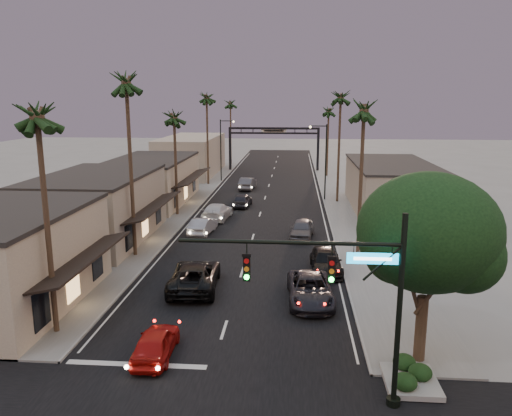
% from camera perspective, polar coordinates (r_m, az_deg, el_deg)
% --- Properties ---
extents(ground, '(200.00, 200.00, 0.00)m').
position_cam_1_polar(ground, '(55.38, 0.68, -0.02)').
color(ground, slate).
rests_on(ground, ground).
extents(road, '(14.00, 120.00, 0.02)m').
position_cam_1_polar(road, '(60.26, 0.99, 1.00)').
color(road, black).
rests_on(road, ground).
extents(sidewalk_left, '(5.00, 92.00, 0.12)m').
position_cam_1_polar(sidewalk_left, '(68.29, -6.64, 2.31)').
color(sidewalk_left, slate).
rests_on(sidewalk_left, ground).
extents(sidewalk_right, '(5.00, 92.00, 0.12)m').
position_cam_1_polar(sidewalk_right, '(67.29, 9.47, 2.07)').
color(sidewalk_right, slate).
rests_on(sidewalk_right, ground).
extents(storefront_near, '(8.00, 12.00, 5.50)m').
position_cam_1_polar(storefront_near, '(32.12, -26.93, -5.50)').
color(storefront_near, tan).
rests_on(storefront_near, ground).
extents(storefront_mid, '(8.00, 14.00, 5.50)m').
position_cam_1_polar(storefront_mid, '(44.22, -17.63, -0.13)').
color(storefront_mid, gray).
rests_on(storefront_mid, ground).
extents(storefront_far, '(8.00, 16.00, 5.00)m').
position_cam_1_polar(storefront_far, '(59.12, -11.88, 2.97)').
color(storefront_far, tan).
rests_on(storefront_far, ground).
extents(storefront_dist, '(8.00, 20.00, 6.00)m').
position_cam_1_polar(storefront_dist, '(81.18, -7.37, 5.97)').
color(storefront_dist, gray).
rests_on(storefront_dist, ground).
extents(building_right, '(8.00, 18.00, 5.00)m').
position_cam_1_polar(building_right, '(55.77, 15.20, 2.25)').
color(building_right, gray).
rests_on(building_right, ground).
extents(traffic_signal, '(8.51, 0.22, 7.80)m').
position_cam_1_polar(traffic_signal, '(19.33, 10.63, -8.37)').
color(traffic_signal, black).
rests_on(traffic_signal, ground).
extents(corner_tree, '(6.20, 6.20, 8.80)m').
position_cam_1_polar(corner_tree, '(23.00, 19.25, -3.15)').
color(corner_tree, '#38281C').
rests_on(corner_tree, ground).
extents(planter, '(2.20, 2.60, 0.24)m').
position_cam_1_polar(planter, '(23.35, 17.22, -18.75)').
color(planter, gray).
rests_on(planter, ground).
extents(arch, '(15.20, 0.40, 7.27)m').
position_cam_1_polar(arch, '(84.29, 2.05, 8.03)').
color(arch, black).
rests_on(arch, ground).
extents(streetlight_right, '(2.13, 0.30, 9.00)m').
position_cam_1_polar(streetlight_right, '(59.44, 7.72, 5.93)').
color(streetlight_right, black).
rests_on(streetlight_right, ground).
extents(streetlight_left, '(2.13, 0.30, 9.00)m').
position_cam_1_polar(streetlight_left, '(73.03, -3.83, 7.18)').
color(streetlight_left, black).
rests_on(streetlight_left, ground).
extents(palm_la, '(3.20, 3.20, 13.20)m').
position_cam_1_polar(palm_la, '(26.00, -23.82, 10.42)').
color(palm_la, '#38281C').
rests_on(palm_la, ground).
extents(palm_lb, '(3.20, 3.20, 15.20)m').
position_cam_1_polar(palm_lb, '(38.01, -14.65, 14.27)').
color(palm_lb, '#38281C').
rests_on(palm_lb, ground).
extents(palm_lc, '(3.20, 3.20, 12.20)m').
position_cam_1_polar(palm_lc, '(51.46, -9.37, 10.64)').
color(palm_lc, '#38281C').
rests_on(palm_lc, ground).
extents(palm_ld, '(3.20, 3.20, 14.20)m').
position_cam_1_polar(palm_ld, '(70.05, -5.67, 12.74)').
color(palm_ld, '#38281C').
rests_on(palm_ld, ground).
extents(palm_ra, '(3.20, 3.20, 13.20)m').
position_cam_1_polar(palm_ra, '(38.32, 12.28, 11.46)').
color(palm_ra, '#38281C').
rests_on(palm_ra, ground).
extents(palm_rb, '(3.20, 3.20, 14.20)m').
position_cam_1_polar(palm_rb, '(58.21, 9.67, 12.72)').
color(palm_rb, '#38281C').
rests_on(palm_rb, ground).
extents(palm_rc, '(3.20, 3.20, 12.20)m').
position_cam_1_polar(palm_rc, '(78.16, 8.32, 11.19)').
color(palm_rc, '#38281C').
rests_on(palm_rc, ground).
extents(palm_far, '(3.20, 3.20, 13.20)m').
position_cam_1_polar(palm_far, '(92.75, -2.95, 12.07)').
color(palm_far, '#38281C').
rests_on(palm_far, ground).
extents(oncoming_red, '(1.77, 4.18, 1.41)m').
position_cam_1_polar(oncoming_red, '(24.59, -11.40, -14.87)').
color(oncoming_red, '#9F0F0B').
rests_on(oncoming_red, ground).
extents(oncoming_pickup, '(3.30, 6.46, 1.75)m').
position_cam_1_polar(oncoming_pickup, '(32.23, -7.01, -7.67)').
color(oncoming_pickup, black).
rests_on(oncoming_pickup, ground).
extents(oncoming_silver, '(2.07, 4.65, 1.48)m').
position_cam_1_polar(oncoming_silver, '(44.99, -6.11, -2.03)').
color(oncoming_silver, gray).
rests_on(oncoming_silver, ground).
extents(oncoming_white, '(2.87, 5.85, 1.64)m').
position_cam_1_polar(oncoming_white, '(50.17, -4.47, -0.41)').
color(oncoming_white, silver).
rests_on(oncoming_white, ground).
extents(oncoming_dgrey, '(2.12, 4.51, 1.49)m').
position_cam_1_polar(oncoming_dgrey, '(56.00, -1.58, 0.89)').
color(oncoming_dgrey, black).
rests_on(oncoming_dgrey, ground).
extents(oncoming_grey_far, '(2.11, 5.04, 1.62)m').
position_cam_1_polar(oncoming_grey_far, '(66.81, -0.99, 2.82)').
color(oncoming_grey_far, '#454549').
rests_on(oncoming_grey_far, ground).
extents(curbside_near, '(2.87, 5.76, 1.57)m').
position_cam_1_polar(curbside_near, '(30.19, 6.23, -9.24)').
color(curbside_near, black).
rests_on(curbside_near, ground).
extents(curbside_black, '(2.26, 5.17, 1.48)m').
position_cam_1_polar(curbside_black, '(35.43, 7.99, -6.06)').
color(curbside_black, black).
rests_on(curbside_black, ground).
extents(curbside_grey, '(2.37, 4.80, 1.58)m').
position_cam_1_polar(curbside_grey, '(43.59, 5.28, -2.42)').
color(curbside_grey, '#424246').
rests_on(curbside_grey, ground).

